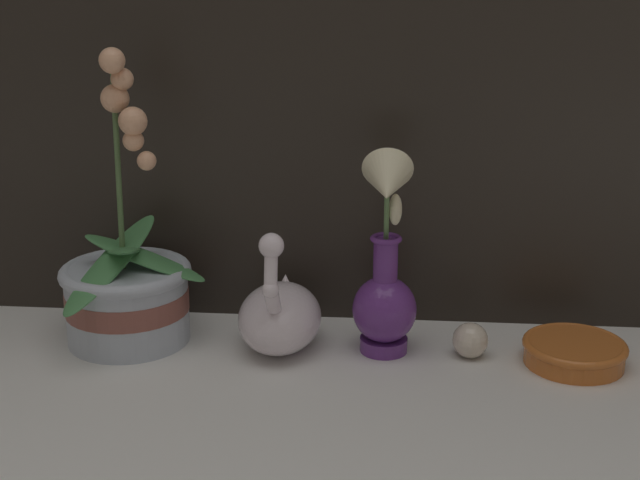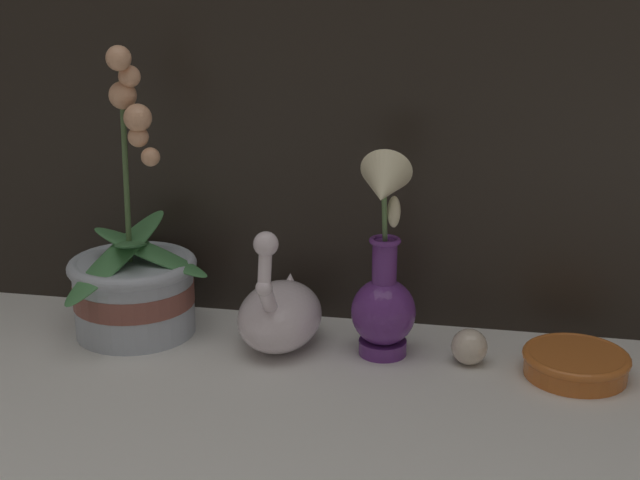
{
  "view_description": "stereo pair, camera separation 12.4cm",
  "coord_description": "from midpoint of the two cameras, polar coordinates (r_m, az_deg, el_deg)",
  "views": [
    {
      "loc": [
        0.07,
        -1.07,
        0.54
      ],
      "look_at": [
        -0.03,
        0.11,
        0.16
      ],
      "focal_mm": 50.0,
      "sensor_mm": 36.0,
      "label": 1
    },
    {
      "loc": [
        0.19,
        -1.05,
        0.54
      ],
      "look_at": [
        -0.03,
        0.11,
        0.16
      ],
      "focal_mm": 50.0,
      "sensor_mm": 36.0,
      "label": 2
    }
  ],
  "objects": [
    {
      "name": "ground_plane",
      "position": [
        1.2,
        -1.93,
        -9.1
      ],
      "size": [
        2.8,
        2.8,
        0.0
      ],
      "primitive_type": "plane",
      "color": "silver"
    },
    {
      "name": "orchid_potted_plant",
      "position": [
        1.33,
        -14.89,
        -3.05
      ],
      "size": [
        0.22,
        0.28,
        0.43
      ],
      "color": "#B2BCCC",
      "rests_on": "ground_plane"
    },
    {
      "name": "glass_sphere",
      "position": [
        1.26,
        6.83,
        -6.45
      ],
      "size": [
        0.05,
        0.05,
        0.05
      ],
      "color": "beige",
      "rests_on": "ground_plane"
    },
    {
      "name": "swan_figurine",
      "position": [
        1.28,
        -5.36,
        -4.75
      ],
      "size": [
        0.12,
        0.2,
        0.19
      ],
      "color": "white",
      "rests_on": "ground_plane"
    },
    {
      "name": "amber_dish",
      "position": [
        1.27,
        13.3,
        -6.97
      ],
      "size": [
        0.14,
        0.14,
        0.03
      ],
      "color": "#C66628",
      "rests_on": "ground_plane"
    },
    {
      "name": "blue_vase",
      "position": [
        1.23,
        1.33,
        -2.55
      ],
      "size": [
        0.09,
        0.12,
        0.3
      ],
      "color": "#602D7F",
      "rests_on": "ground_plane"
    }
  ]
}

